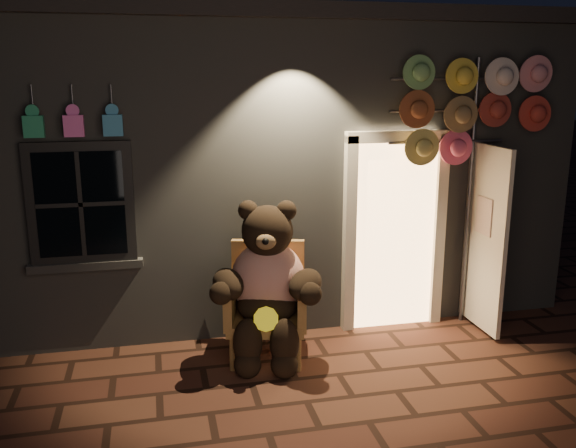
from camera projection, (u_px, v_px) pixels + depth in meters
name	position (u px, v px, depth m)	size (l,w,h in m)	color
ground	(307.00, 402.00, 5.28)	(60.00, 60.00, 0.00)	#502D1E
shop_building	(239.00, 149.00, 8.65)	(7.30, 5.95, 3.51)	slate
wicker_armchair	(267.00, 301.00, 6.09)	(0.91, 0.86, 1.13)	#A97641
teddy_bear	(267.00, 284.00, 5.90)	(1.14, 1.00, 1.61)	#B22D13
hat_rack	(470.00, 107.00, 6.35)	(1.79, 0.22, 2.96)	#59595E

